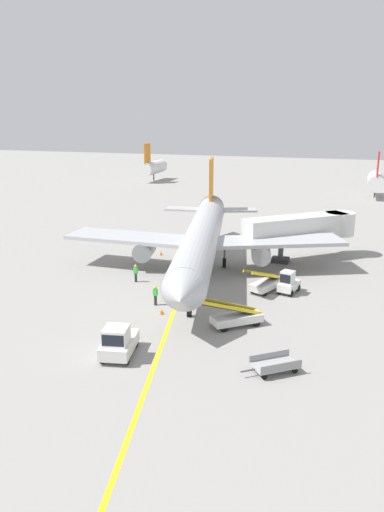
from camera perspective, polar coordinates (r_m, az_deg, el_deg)
name	(u,v)px	position (r m, az deg, el deg)	size (l,w,h in m)	color
ground_plane	(183,315)	(40.20, -1.04, -6.68)	(300.00, 300.00, 0.00)	gray
taxi_line_yellow	(181,292)	(45.21, -1.27, -4.08)	(0.30, 80.00, 0.01)	yellow
airliner	(202,238)	(50.34, 1.14, 2.06)	(27.97, 35.04, 10.10)	#B2B5BA
jet_bridge	(307,227)	(55.83, 12.79, 3.17)	(11.25, 10.30, 4.85)	silver
pushback_tug	(118,342)	(33.80, -8.29, -9.55)	(2.57, 3.90, 2.20)	silver
baggage_tug_near_wing	(288,283)	(45.48, 10.78, -3.01)	(1.84, 2.64, 2.10)	silver
belt_loader_forward_hold	(235,316)	(38.12, 4.88, -6.77)	(4.63, 4.17, 2.59)	silver
belt_loader_aft_hold	(266,283)	(45.73, 8.37, -2.99)	(3.13, 5.09, 2.59)	silver
baggage_cart_loaded	(275,365)	(32.22, 9.31, -11.97)	(3.44, 2.98, 0.94)	#A5A5A8
ground_crew_marshaller	(155,295)	(42.05, -4.14, -4.36)	(0.36, 0.24, 1.70)	#26262D
ground_crew_wing_walker	(136,273)	(47.92, -6.35, -1.87)	(0.36, 0.24, 1.70)	#26262D
safety_cone_nose_left	(162,312)	(40.41, -3.44, -6.25)	(0.36, 0.36, 0.44)	orange
safety_cone_nose_right	(161,253)	(56.88, -3.51, 0.31)	(0.36, 0.36, 0.44)	orange
distant_aircraft_far_left	(153,167)	(120.10, -4.37, 9.94)	(3.00, 10.10, 8.80)	silver
distant_aircraft_mid_left	(376,180)	(101.72, 19.98, 7.99)	(3.00, 10.10, 8.80)	silver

